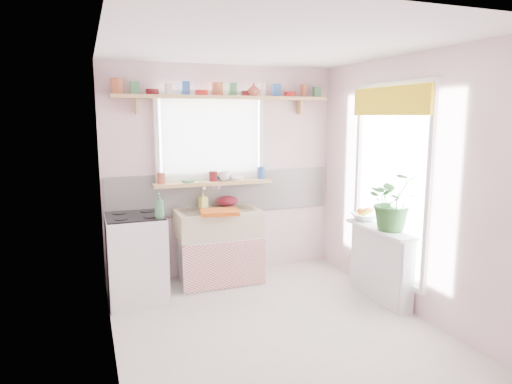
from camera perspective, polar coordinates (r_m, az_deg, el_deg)
name	(u,v)px	position (r m, az deg, el deg)	size (l,w,h in m)	color
room	(299,166)	(5.03, 5.45, 3.25)	(3.20, 3.20, 3.20)	silver
sink_unit	(219,245)	(5.33, -4.71, -6.68)	(0.95, 0.65, 1.11)	white
cooker	(137,258)	(4.92, -14.71, -8.00)	(0.58, 0.58, 0.93)	white
radiator_ledge	(381,263)	(5.00, 15.30, -8.50)	(0.22, 0.95, 0.78)	white
windowsill	(213,183)	(5.35, -5.36, 1.15)	(1.40, 0.22, 0.04)	tan
pine_shelf	(225,98)	(5.33, -3.91, 11.70)	(2.52, 0.24, 0.04)	tan
shelf_crockery	(225,91)	(5.33, -3.92, 12.50)	(2.47, 0.11, 0.12)	#A55133
sill_crockery	(213,176)	(5.34, -5.37, 1.96)	(1.35, 0.11, 0.12)	#A55133
dish_tray	(219,212)	(5.03, -4.61, -2.50)	(0.42, 0.31, 0.04)	#CE5312
colander	(227,201)	(5.46, -3.61, -1.12)	(0.26, 0.26, 0.12)	maroon
jade_plant	(394,201)	(4.76, 16.84, -1.09)	(0.54, 0.47, 0.60)	#295C25
fruit_bowl	(365,217)	(5.19, 13.50, -3.03)	(0.30, 0.30, 0.07)	silver
herb_pot	(391,221)	(4.79, 16.49, -3.53)	(0.10, 0.07, 0.19)	#2C6F2E
soap_bottle_sink	(203,200)	(5.37, -6.63, -0.94)	(0.09, 0.09, 0.19)	#EFEC6A
sill_cup	(224,176)	(5.37, -4.02, 1.97)	(0.13, 0.13, 0.11)	white
sill_bowl	(224,178)	(5.40, -4.02, 1.76)	(0.18, 0.18, 0.06)	#30659D
shelf_vase	(254,89)	(5.38, -0.31, 12.71)	(0.14, 0.14, 0.15)	#A44332
cooker_bottle	(159,206)	(4.60, -12.00, -1.69)	(0.10, 0.10, 0.25)	#418254
fruit	(366,211)	(5.19, 13.54, -2.36)	(0.20, 0.14, 0.10)	orange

